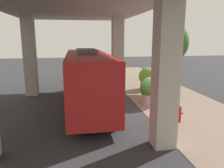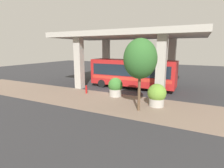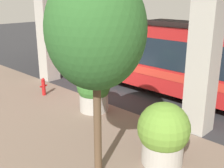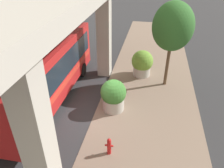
{
  "view_description": "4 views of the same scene",
  "coord_description": "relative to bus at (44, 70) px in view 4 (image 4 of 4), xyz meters",
  "views": [
    {
      "loc": [
        4.08,
        13.06,
        4.48
      ],
      "look_at": [
        1.36,
        -2.68,
        1.13
      ],
      "focal_mm": 35.0,
      "sensor_mm": 36.0,
      "label": 1
    },
    {
      "loc": [
        -16.91,
        -8.2,
        4.92
      ],
      "look_at": [
        -0.58,
        -0.1,
        1.17
      ],
      "focal_mm": 28.0,
      "sensor_mm": 36.0,
      "label": 2
    },
    {
      "loc": [
        -8.81,
        -9.37,
        4.97
      ],
      "look_at": [
        -0.26,
        -1.12,
        1.18
      ],
      "focal_mm": 45.0,
      "sensor_mm": 36.0,
      "label": 3
    },
    {
      "loc": [
        -2.89,
        9.52,
        8.08
      ],
      "look_at": [
        -0.92,
        -0.58,
        1.81
      ],
      "focal_mm": 35.0,
      "sensor_mm": 36.0,
      "label": 4
    }
  ],
  "objects": [
    {
      "name": "planter_front",
      "position": [
        -5.55,
        -4.27,
        -1.05
      ],
      "size": [
        1.59,
        1.59,
        1.97
      ],
      "color": "#ADA89E",
      "rests_on": "ground"
    },
    {
      "name": "overpass",
      "position": [
        0.73,
        0.96,
        3.89
      ],
      "size": [
        9.4,
        17.86,
        6.8
      ],
      "color": "#ADA89E",
      "rests_on": "ground"
    },
    {
      "name": "bus",
      "position": [
        0.0,
        0.0,
        0.0
      ],
      "size": [
        2.69,
        10.36,
        3.77
      ],
      "color": "#B21E1E",
      "rests_on": "ground"
    },
    {
      "name": "sidewalk_strip",
      "position": [
        -6.27,
        0.96,
        -2.03
      ],
      "size": [
        6.0,
        40.0,
        0.02
      ],
      "color": "#7A6656",
      "rests_on": "ground"
    },
    {
      "name": "planter_middle",
      "position": [
        -4.24,
        0.27,
        -1.07
      ],
      "size": [
        1.49,
        1.49,
        1.94
      ],
      "color": "#ADA89E",
      "rests_on": "ground"
    },
    {
      "name": "fire_hydrant",
      "position": [
        -4.68,
        3.61,
        -1.57
      ],
      "size": [
        0.39,
        0.19,
        0.93
      ],
      "color": "#B21919",
      "rests_on": "ground"
    },
    {
      "name": "ground_plane",
      "position": [
        -3.27,
        0.96,
        -2.04
      ],
      "size": [
        80.0,
        80.0,
        0.0
      ],
      "primitive_type": "plane",
      "color": "#2D2D30",
      "rests_on": "ground"
    },
    {
      "name": "street_tree_near",
      "position": [
        -7.29,
        -3.23,
        2.08
      ],
      "size": [
        2.56,
        2.56,
        5.67
      ],
      "color": "brown",
      "rests_on": "ground"
    }
  ]
}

